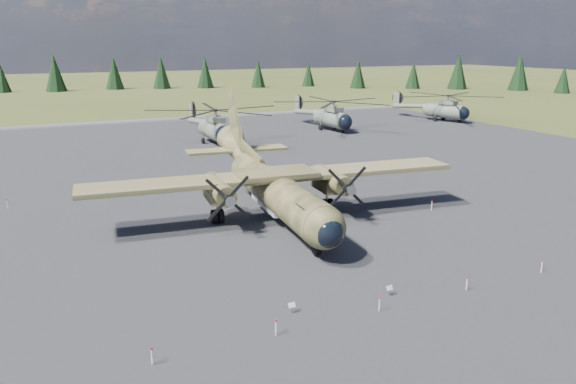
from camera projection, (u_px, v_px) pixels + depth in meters
name	position (u px, v px, depth m)	size (l,w,h in m)	color
ground	(250.00, 239.00, 40.74)	(500.00, 500.00, 0.00)	#4D5124
apron	(209.00, 204.00, 49.47)	(120.00, 120.00, 0.04)	#57565B
transport_plane	(272.00, 182.00, 45.53)	(30.31, 27.42, 9.97)	#36361D
helicopter_near	(214.00, 119.00, 77.70)	(19.59, 23.01, 4.93)	slate
helicopter_mid	(332.00, 109.00, 89.82)	(20.19, 23.06, 4.84)	slate
helicopter_far	(445.00, 103.00, 100.59)	(23.17, 23.88, 4.75)	slate
info_placard_left	(292.00, 306.00, 29.45)	(0.39, 0.18, 0.60)	gray
info_placard_right	(389.00, 289.00, 31.50)	(0.40, 0.22, 0.60)	gray
barrier_fence	(245.00, 233.00, 40.35)	(33.12, 29.62, 0.85)	silver
treeline	(387.00, 180.00, 37.71)	(308.25, 301.73, 10.96)	black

